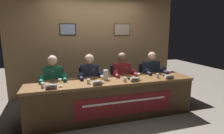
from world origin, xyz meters
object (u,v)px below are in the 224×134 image
at_px(water_cup_center_left, 89,82).
at_px(panelist_center_right, 123,76).
at_px(nameplate_far_left, 51,87).
at_px(panelist_far_right, 152,74).
at_px(microphone_far_left, 53,80).
at_px(juice_glass_center_right, 139,75).
at_px(conference_table, 114,93).
at_px(nameplate_center_left, 97,83).
at_px(panelist_far_left, 54,81).
at_px(water_cup_far_right, 158,76).
at_px(juice_glass_center_left, 102,78).
at_px(chair_far_left, 55,91).
at_px(chair_center_right, 120,85).
at_px(microphone_far_right, 163,72).
at_px(microphone_center_right, 128,75).
at_px(juice_glass_far_right, 170,72).
at_px(panelist_center_left, 90,78).
at_px(nameplate_center_right, 135,79).
at_px(microphone_center_left, 95,77).
at_px(juice_glass_far_left, 60,81).
at_px(chair_center_left, 89,88).
at_px(water_cup_center_right, 125,80).
at_px(nameplate_far_right, 169,77).
at_px(water_pitcher_central, 106,75).
at_px(chair_far_right, 148,83).
at_px(water_cup_far_left, 43,85).

height_order(water_cup_center_left, panelist_center_right, panelist_center_right).
relative_size(nameplate_far_left, panelist_far_right, 0.15).
height_order(microphone_far_left, juice_glass_center_right, microphone_far_left).
height_order(conference_table, panelist_far_right, panelist_far_right).
bearing_deg(nameplate_center_left, nameplate_far_left, 179.08).
distance_m(panelist_far_left, water_cup_far_right, 2.09).
bearing_deg(nameplate_far_left, water_cup_center_left, 11.04).
height_order(juice_glass_center_left, panelist_center_right, panelist_center_right).
bearing_deg(panelist_far_right, chair_far_left, 174.82).
relative_size(chair_center_right, microphone_far_right, 4.09).
relative_size(conference_table, microphone_center_right, 14.90).
xyz_separation_m(juice_glass_far_right, water_cup_far_right, (-0.30, -0.02, -0.05)).
height_order(panelist_far_right, water_cup_far_right, panelist_far_right).
relative_size(panelist_center_left, nameplate_center_right, 6.94).
height_order(microphone_center_left, juice_glass_center_right, microphone_center_left).
height_order(microphone_far_left, panelist_center_right, panelist_center_right).
bearing_deg(chair_center_right, juice_glass_center_left, -130.79).
bearing_deg(juice_glass_center_right, chair_center_right, 100.81).
height_order(juice_glass_far_left, water_cup_center_left, juice_glass_far_left).
height_order(panelist_far_left, chair_center_left, panelist_far_left).
bearing_deg(water_cup_center_right, panelist_center_right, 72.71).
bearing_deg(nameplate_far_right, chair_center_left, 150.73).
bearing_deg(nameplate_far_right, water_cup_far_right, 142.68).
xyz_separation_m(panelist_far_left, water_cup_center_left, (0.61, -0.50, 0.08)).
xyz_separation_m(panelist_center_right, juice_glass_center_right, (0.13, -0.50, 0.13)).
height_order(panelist_center_left, water_pitcher_central, panelist_center_left).
height_order(juice_glass_far_left, juice_glass_far_right, same).
distance_m(microphone_far_left, panelist_far_right, 2.22).
bearing_deg(chair_center_right, panelist_far_right, -15.20).
bearing_deg(panelist_center_right, juice_glass_far_left, -159.68).
bearing_deg(chair_far_right, chair_center_left, 180.00).
height_order(nameplate_far_right, microphone_far_right, microphone_far_right).
xyz_separation_m(panelist_center_left, nameplate_far_right, (1.48, -0.63, 0.08)).
bearing_deg(panelist_center_right, water_cup_center_left, -149.36).
bearing_deg(water_cup_center_right, chair_far_left, 149.23).
bearing_deg(microphone_center_right, juice_glass_far_left, -175.31).
height_order(microphone_center_left, nameplate_center_right, microphone_center_left).
bearing_deg(juice_glass_center_right, chair_far_right, 49.55).
relative_size(water_cup_center_left, nameplate_center_right, 0.49).
bearing_deg(conference_table, water_cup_far_right, -1.45).
xyz_separation_m(water_cup_center_left, juice_glass_far_right, (1.71, 0.03, 0.05)).
distance_m(microphone_far_left, microphone_center_right, 1.43).
height_order(water_cup_center_left, microphone_far_right, microphone_far_right).
bearing_deg(microphone_far_left, microphone_far_right, -0.82).
distance_m(water_cup_far_left, chair_center_left, 1.19).
xyz_separation_m(chair_center_left, water_cup_center_left, (-0.12, -0.70, 0.35)).
relative_size(juice_glass_far_left, water_pitcher_central, 0.59).
bearing_deg(nameplate_far_right, water_pitcher_central, 165.82).
bearing_deg(chair_far_right, water_pitcher_central, -156.87).
relative_size(conference_table, nameplate_far_left, 17.97).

